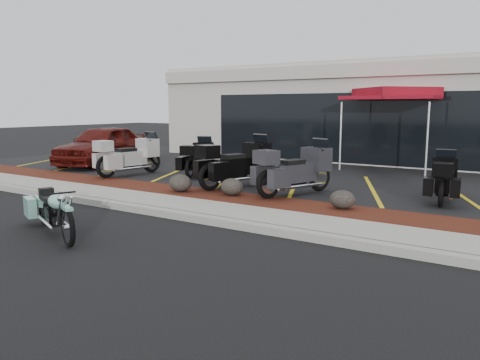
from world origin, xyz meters
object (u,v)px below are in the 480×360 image
Objects in this scene: hero_cruiser at (68,221)px; touring_white at (151,152)px; parked_car at (103,145)px; popup_canopy at (395,95)px; traffic_cone at (293,166)px.

hero_cruiser is 1.08× the size of touring_white.
hero_cruiser is 7.85m from touring_white.
touring_white is 0.54× the size of parked_car.
parked_car is at bearing -168.29° from popup_canopy.
traffic_cone is 0.13× the size of popup_canopy.
touring_white is (-4.31, 6.55, 0.38)m from hero_cruiser.
hero_cruiser is 5.40× the size of traffic_cone.
popup_canopy reaches higher than parked_car.
parked_car is at bearing 158.97° from hero_cruiser.
popup_canopy is (2.43, 2.86, 2.29)m from traffic_cone.
touring_white is at bearing -26.09° from parked_car.
traffic_cone is (3.94, 2.48, -0.44)m from touring_white.
touring_white is 5.00× the size of traffic_cone.
parked_car is (-7.33, 7.17, 0.44)m from hero_cruiser.
parked_car reaches higher than hero_cruiser.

